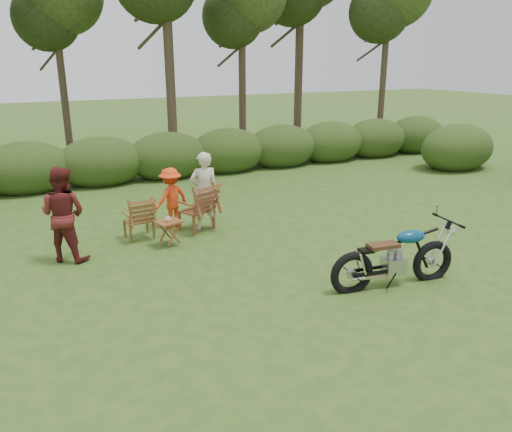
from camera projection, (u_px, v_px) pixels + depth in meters
name	position (u px, v px, depth m)	size (l,w,h in m)	color
ground	(333.00, 295.00, 7.84)	(80.00, 80.00, 0.00)	#2A4D19
tree_line	(171.00, 48.00, 15.22)	(22.52, 11.62, 8.14)	#35271C
motorcycle	(392.00, 285.00, 8.19)	(2.12, 0.81, 1.21)	#0C6DA5
lawn_chair_right	(197.00, 230.00, 10.79)	(0.71, 0.71, 1.04)	brown
lawn_chair_left	(140.00, 238.00, 10.32)	(0.61, 0.61, 0.88)	#5A3616
side_table	(169.00, 233.00, 9.82)	(0.49, 0.41, 0.51)	#603018
cup	(168.00, 219.00, 9.71)	(0.11, 0.11, 0.09)	beige
adult_a	(205.00, 229.00, 10.84)	(0.62, 0.40, 1.69)	beige
adult_b	(69.00, 259.00, 9.22)	(0.85, 0.66, 1.74)	#5B1B1A
child	(173.00, 227.00, 10.97)	(0.85, 0.49, 1.32)	#ED4016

